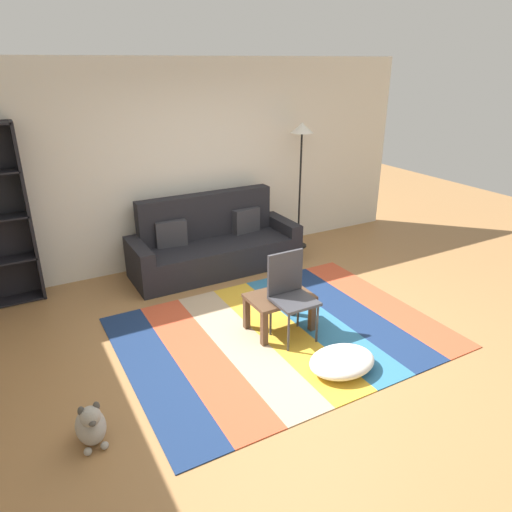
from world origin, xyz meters
name	(u,v)px	position (x,y,z in m)	size (l,w,h in m)	color
ground_plane	(293,339)	(0.00, 0.00, 0.00)	(14.00, 14.00, 0.00)	#9E7042
back_wall	(193,164)	(0.00, 2.55, 1.35)	(6.80, 0.10, 2.70)	silver
rug	(281,332)	(-0.05, 0.16, 0.01)	(3.22, 2.42, 0.01)	navy
couch	(214,245)	(0.04, 2.02, 0.34)	(2.26, 0.80, 1.00)	black
coffee_table	(279,302)	(-0.03, 0.23, 0.32)	(0.66, 0.45, 0.40)	#513826
pouf	(342,361)	(0.10, -0.67, 0.10)	(0.64, 0.49, 0.18)	white
dog	(91,425)	(-2.09, -0.45, 0.16)	(0.22, 0.35, 0.40)	#9E998E
standing_lamp	(301,145)	(1.49, 2.14, 1.54)	(0.32, 0.32, 1.85)	black
tv_remote	(290,295)	(0.05, 0.16, 0.42)	(0.04, 0.15, 0.02)	black
folding_chair	(290,289)	(0.00, 0.09, 0.53)	(0.40, 0.40, 0.90)	#38383D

